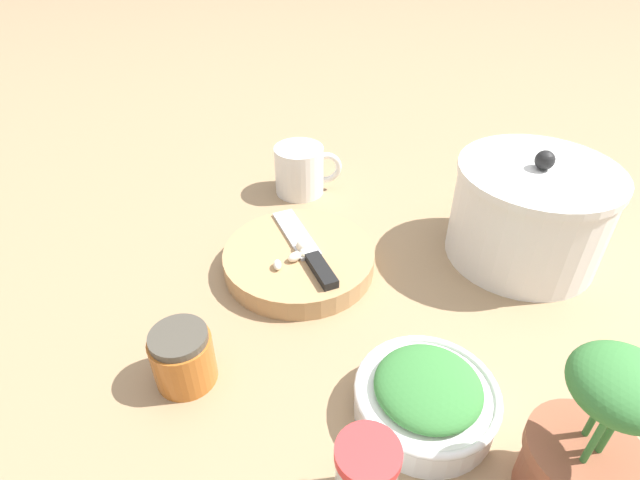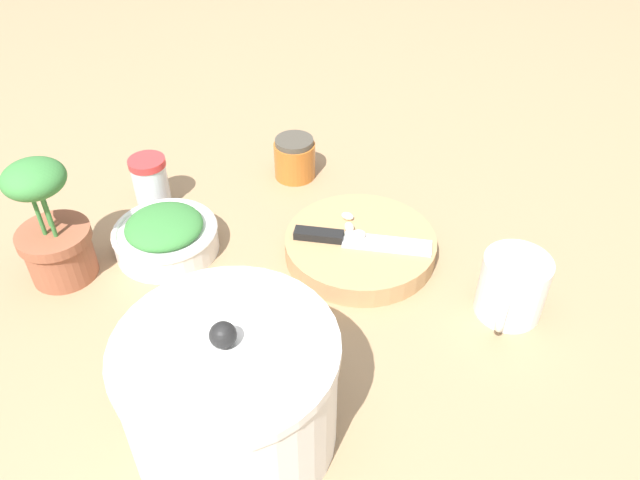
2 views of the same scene
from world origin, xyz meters
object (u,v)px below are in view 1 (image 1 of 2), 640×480
at_px(spice_jar, 366,477).
at_px(honey_jar, 183,357).
at_px(cutting_board, 298,261).
at_px(herb_bowl, 426,396).
at_px(coffee_mug, 301,170).
at_px(potted_herb, 587,447).
at_px(garlic_cloves, 297,254).
at_px(chef_knife, 308,250).
at_px(stock_pot, 529,214).

distance_m(spice_jar, honey_jar, 0.25).
bearing_deg(cutting_board, herb_bowl, 47.52).
distance_m(coffee_mug, potted_herb, 0.65).
bearing_deg(garlic_cloves, cutting_board, -167.68).
distance_m(spice_jar, coffee_mug, 0.60).
bearing_deg(cutting_board, coffee_mug, -162.54).
xyz_separation_m(coffee_mug, honey_jar, (0.46, 0.01, -0.01)).
distance_m(cutting_board, chef_knife, 0.03).
relative_size(herb_bowl, honey_jar, 2.14).
distance_m(herb_bowl, stock_pot, 0.36).
bearing_deg(chef_knife, potted_herb, -75.96).
relative_size(chef_knife, potted_herb, 0.91).
height_order(cutting_board, spice_jar, spice_jar).
bearing_deg(honey_jar, cutting_board, 164.70).
bearing_deg(cutting_board, chef_knife, 105.49).
height_order(herb_bowl, honey_jar, honey_jar).
height_order(coffee_mug, stock_pot, stock_pot).
relative_size(cutting_board, spice_jar, 2.51).
bearing_deg(coffee_mug, garlic_cloves, 17.19).
bearing_deg(herb_bowl, chef_knife, -135.02).
height_order(garlic_cloves, honey_jar, honey_jar).
distance_m(cutting_board, potted_herb, 0.45).
bearing_deg(garlic_cloves, honey_jar, -16.83).
xyz_separation_m(cutting_board, spice_jar, (0.32, 0.18, 0.03)).
bearing_deg(chef_knife, cutting_board, 155.91).
bearing_deg(honey_jar, chef_knife, 161.72).
height_order(garlic_cloves, stock_pot, stock_pot).
relative_size(chef_knife, herb_bowl, 1.10).
bearing_deg(garlic_cloves, chef_knife, 145.30).
bearing_deg(stock_pot, potted_herb, 5.25).
relative_size(coffee_mug, honey_jar, 1.62).
relative_size(spice_jar, coffee_mug, 0.76).
relative_size(cutting_board, chef_knife, 1.30).
height_order(cutting_board, herb_bowl, herb_bowl).
bearing_deg(potted_herb, garlic_cloves, -123.64).
bearing_deg(potted_herb, honey_jar, -92.56).
distance_m(herb_bowl, spice_jar, 0.13).
bearing_deg(spice_jar, coffee_mug, -155.63).
xyz_separation_m(cutting_board, coffee_mug, (-0.23, -0.07, 0.03)).
distance_m(chef_knife, spice_jar, 0.36).
height_order(garlic_cloves, coffee_mug, coffee_mug).
xyz_separation_m(garlic_cloves, coffee_mug, (-0.24, -0.07, 0.00)).
xyz_separation_m(stock_pot, potted_herb, (0.39, 0.04, 0.00)).
distance_m(cutting_board, garlic_cloves, 0.03).
distance_m(cutting_board, stock_pot, 0.36).
bearing_deg(garlic_cloves, stock_pot, 115.37).
height_order(honey_jar, stock_pot, stock_pot).
distance_m(cutting_board, herb_bowl, 0.30).
distance_m(chef_knife, herb_bowl, 0.29).
relative_size(chef_knife, spice_jar, 1.92).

